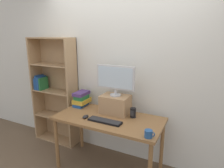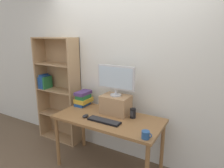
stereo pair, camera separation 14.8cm
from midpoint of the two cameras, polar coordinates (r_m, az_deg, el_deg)
name	(u,v)px [view 1 (the left image)]	position (r m, az deg, el deg)	size (l,w,h in m)	color
ground_plane	(109,168)	(3.09, -2.39, -22.81)	(12.00, 12.00, 0.00)	brown
back_wall	(123,73)	(2.93, 1.74, 3.26)	(7.00, 0.08, 2.60)	silver
desk	(109,123)	(2.72, -2.55, -11.17)	(1.43, 0.69, 0.78)	olive
bookshelf_unit	(55,90)	(3.57, -17.20, -1.77)	(0.80, 0.28, 1.80)	tan
riser_box	(115,104)	(2.78, -0.56, -5.87)	(0.38, 0.28, 0.26)	#A87F56
computer_monitor	(115,79)	(2.67, -0.60, 1.54)	(0.55, 0.15, 0.42)	#B7B7BA
keyboard	(105,121)	(2.56, -3.72, -10.52)	(0.44, 0.13, 0.02)	black
computer_mouse	(86,117)	(2.70, -9.15, -9.20)	(0.06, 0.10, 0.04)	black
book_stack	(81,99)	(3.10, -10.08, -4.24)	(0.19, 0.26, 0.22)	navy
coffee_mug	(149,134)	(2.23, 8.51, -13.91)	(0.12, 0.09, 0.08)	#234C84
desk_speaker	(133,113)	(2.67, 4.43, -8.21)	(0.08, 0.08, 0.13)	black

